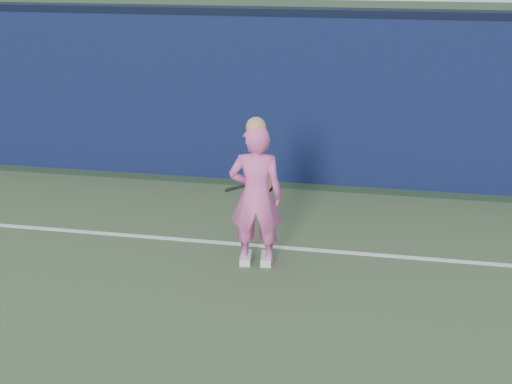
# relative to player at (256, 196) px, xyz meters

# --- Properties ---
(backstop_wall) EXTENTS (24.00, 0.40, 2.50)m
(backstop_wall) POSITION_rel_player_xyz_m (0.41, 2.92, 0.41)
(backstop_wall) COLOR #0D183B
(backstop_wall) RESTS_ON ground
(wall_cap) EXTENTS (24.00, 0.42, 0.10)m
(wall_cap) POSITION_rel_player_xyz_m (0.41, 2.92, 1.71)
(wall_cap) COLOR black
(wall_cap) RESTS_ON backstop_wall
(player) EXTENTS (0.64, 0.46, 1.74)m
(player) POSITION_rel_player_xyz_m (0.00, 0.00, 0.00)
(player) COLOR pink
(player) RESTS_ON ground
(racket) EXTENTS (0.61, 0.18, 0.32)m
(racket) POSITION_rel_player_xyz_m (-0.04, 0.44, -0.01)
(racket) COLOR black
(racket) RESTS_ON ground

